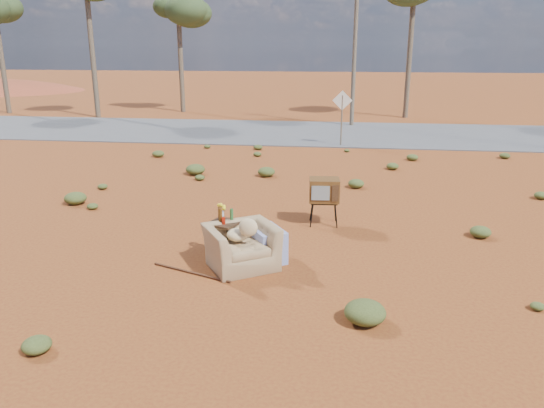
# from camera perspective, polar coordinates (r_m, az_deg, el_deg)

# --- Properties ---
(ground) EXTENTS (140.00, 140.00, 0.00)m
(ground) POSITION_cam_1_polar(r_m,az_deg,el_deg) (10.17, -1.53, -5.96)
(ground) COLOR brown
(ground) RESTS_ON ground
(highway) EXTENTS (140.00, 7.00, 0.04)m
(highway) POSITION_cam_1_polar(r_m,az_deg,el_deg) (24.61, 3.91, 7.68)
(highway) COLOR #565659
(highway) RESTS_ON ground
(armchair) EXTENTS (1.57, 1.52, 1.06)m
(armchair) POSITION_cam_1_polar(r_m,az_deg,el_deg) (9.73, -2.77, -3.91)
(armchair) COLOR #957751
(armchair) RESTS_ON ground
(tv_unit) EXTENTS (0.70, 0.58, 1.06)m
(tv_unit) POSITION_cam_1_polar(r_m,az_deg,el_deg) (11.90, 5.64, 1.43)
(tv_unit) COLOR black
(tv_unit) RESTS_ON ground
(side_table) EXTENTS (0.67, 0.67, 1.04)m
(side_table) POSITION_cam_1_polar(r_m,az_deg,el_deg) (10.00, -5.24, -1.72)
(side_table) COLOR #3C2616
(side_table) RESTS_ON ground
(rusty_bar) EXTENTS (1.57, 0.65, 0.04)m
(rusty_bar) POSITION_cam_1_polar(r_m,az_deg,el_deg) (9.66, -8.67, -7.29)
(rusty_bar) COLOR #502715
(rusty_bar) RESTS_ON ground
(road_sign) EXTENTS (0.78, 0.06, 2.19)m
(road_sign) POSITION_cam_1_polar(r_m,az_deg,el_deg) (21.39, 7.54, 10.19)
(road_sign) COLOR brown
(road_sign) RESTS_ON ground
(eucalyptus_near_left) EXTENTS (3.20, 3.20, 6.60)m
(eucalyptus_near_left) POSITION_cam_1_polar(r_m,az_deg,el_deg) (32.69, -10.02, 19.29)
(eucalyptus_near_left) COLOR brown
(eucalyptus_near_left) RESTS_ON ground
(utility_pole_center) EXTENTS (1.40, 0.20, 8.00)m
(utility_pole_center) POSITION_cam_1_polar(r_m,az_deg,el_deg) (26.76, 8.93, 17.13)
(utility_pole_center) COLOR brown
(utility_pole_center) RESTS_ON ground
(scrub_patch) EXTENTS (17.49, 8.07, 0.33)m
(scrub_patch) POSITION_cam_1_polar(r_m,az_deg,el_deg) (14.37, -2.07, 1.51)
(scrub_patch) COLOR #4A5726
(scrub_patch) RESTS_ON ground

